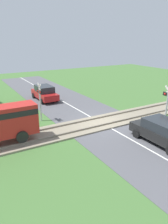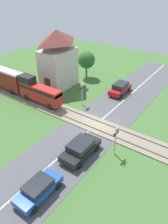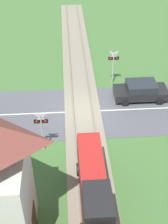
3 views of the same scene
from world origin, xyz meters
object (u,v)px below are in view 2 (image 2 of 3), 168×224
Objects in this scene: station_building at (58,60)px; pedestrian_by_station at (36,90)px; car_behind_queue at (38,189)px; crossing_signal_west_approach at (116,137)px; car_near_crossing at (81,148)px; crossing_signal_east_approach at (82,91)px; car_far_side at (120,88)px.

station_building is 5.29m from pedestrian_by_station.
crossing_signal_west_approach is at bearing -18.77° from car_behind_queue.
crossing_signal_west_approach is 0.38× the size of station_building.
crossing_signal_west_approach reaches higher than car_near_crossing.
car_near_crossing reaches higher than car_behind_queue.
crossing_signal_east_approach is (7.69, 5.38, 1.20)m from car_near_crossing.
pedestrian_by_station is (-4.09, 0.72, -3.28)m from station_building.
crossing_signal_west_approach is 1.00× the size of crossing_signal_east_approach.
car_behind_queue is 16.99m from pedestrian_by_station.
pedestrian_by_station is (4.38, 14.79, -1.26)m from crossing_signal_west_approach.
car_far_side reaches higher than car_near_crossing.
pedestrian_by_station is at bearing 73.49° from crossing_signal_west_approach.
car_behind_queue is 19.88m from station_building.
crossing_signal_east_approach is (13.10, 5.38, 1.28)m from car_behind_queue.
car_near_crossing is 2.69× the size of pedestrian_by_station.
crossing_signal_west_approach is at bearing -52.05° from car_near_crossing.
car_behind_queue is (-5.40, 0.00, -0.08)m from car_near_crossing.
car_far_side reaches higher than car_behind_queue.
car_behind_queue is 2.43× the size of pedestrian_by_station.
crossing_signal_east_approach is at bearing -113.80° from station_building.
car_far_side is 1.34× the size of crossing_signal_west_approach.
car_near_crossing is at bearing -145.03° from crossing_signal_east_approach.
crossing_signal_west_approach is (1.95, -2.50, 1.20)m from car_near_crossing.
crossing_signal_east_approach reaches higher than car_behind_queue.
car_near_crossing is 3.39m from crossing_signal_west_approach.
crossing_signal_west_approach is at bearing -155.01° from car_far_side.
car_behind_queue is 14.22m from crossing_signal_east_approach.
pedestrian_by_station reaches higher than car_near_crossing.
car_near_crossing is 1.38× the size of crossing_signal_east_approach.
pedestrian_by_station is (-7.16, 9.41, -0.08)m from car_far_side.
car_far_side is at bearing 8.67° from car_behind_queue.
station_building is at bearing 47.99° from car_near_crossing.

